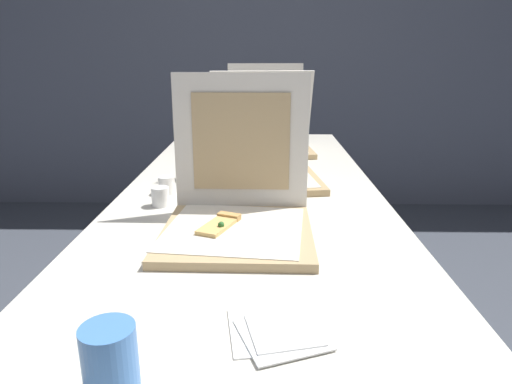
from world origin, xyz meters
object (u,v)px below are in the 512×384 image
object	(u,v)px
pizza_box_back	(269,138)
cup_white_near_center	(160,197)
cup_printed_front	(110,362)
pizza_box_middle	(264,165)
table	(251,208)
cup_white_mid	(167,185)
cup_white_far	(200,160)
napkin_pile	(278,331)
pizza_box_front	(237,211)

from	to	relation	value
pizza_box_back	cup_white_near_center	bearing A→B (deg)	-117.57
cup_printed_front	pizza_box_middle	bearing A→B (deg)	79.32
table	cup_printed_front	world-z (taller)	cup_printed_front
cup_white_mid	cup_printed_front	bearing A→B (deg)	-82.83
table	cup_white_mid	world-z (taller)	cup_white_mid
pizza_box_back	cup_printed_front	world-z (taller)	pizza_box_back
cup_white_far	napkin_pile	size ratio (longest dim) A/B	0.32
napkin_pile	cup_white_mid	bearing A→B (deg)	114.03
pizza_box_front	table	bearing A→B (deg)	86.66
napkin_pile	table	bearing A→B (deg)	95.03
pizza_box_front	cup_printed_front	world-z (taller)	pizza_box_front
pizza_box_front	cup_white_far	xyz separation A→B (m)	(-0.19, 0.67, -0.03)
pizza_box_front	cup_white_far	size ratio (longest dim) A/B	6.79
cup_white_far	pizza_box_back	bearing A→B (deg)	51.78
pizza_box_back	cup_white_far	distance (m)	0.45
pizza_box_front	pizza_box_back	world-z (taller)	same
cup_white_far	cup_white_mid	distance (m)	0.36
pizza_box_middle	cup_white_mid	distance (m)	0.36
cup_white_mid	table	bearing A→B (deg)	-0.52
table	pizza_box_back	distance (m)	0.72
cup_white_far	cup_white_near_center	world-z (taller)	same
pizza_box_back	napkin_pile	bearing A→B (deg)	-95.62
cup_white_near_center	cup_printed_front	distance (m)	0.79
cup_white_near_center	pizza_box_back	bearing A→B (deg)	68.10
cup_white_far	cup_printed_front	world-z (taller)	cup_printed_front
pizza_box_middle	cup_white_far	distance (m)	0.32
pizza_box_front	cup_white_near_center	world-z (taller)	pizza_box_front
pizza_box_middle	cup_white_mid	world-z (taller)	pizza_box_middle
cup_white_mid	pizza_box_back	bearing A→B (deg)	64.39
napkin_pile	cup_printed_front	bearing A→B (deg)	-147.34
table	cup_white_far	xyz separation A→B (m)	(-0.21, 0.35, 0.07)
pizza_box_front	cup_white_mid	xyz separation A→B (m)	(-0.25, 0.32, -0.03)
cup_white_far	napkin_pile	distance (m)	1.15
pizza_box_front	cup_white_far	bearing A→B (deg)	106.60
pizza_box_back	cup_white_near_center	xyz separation A→B (m)	(-0.33, -0.82, -0.03)
pizza_box_middle	napkin_pile	bearing A→B (deg)	-95.87
cup_white_far	pizza_box_front	bearing A→B (deg)	-74.45
pizza_box_front	pizza_box_middle	bearing A→B (deg)	83.10
pizza_box_middle	pizza_box_back	xyz separation A→B (m)	(0.02, 0.54, 0.00)
pizza_box_front	cup_printed_front	xyz separation A→B (m)	(-0.13, -0.58, -0.00)
cup_white_far	napkin_pile	world-z (taller)	cup_white_far
pizza_box_middle	cup_printed_front	world-z (taller)	pizza_box_middle
pizza_box_middle	cup_white_mid	xyz separation A→B (m)	(-0.32, -0.17, -0.03)
pizza_box_middle	cup_printed_front	size ratio (longest dim) A/B	3.96
cup_white_near_center	cup_printed_front	world-z (taller)	cup_printed_front
pizza_box_front	cup_white_near_center	distance (m)	0.32
table	pizza_box_middle	distance (m)	0.20
pizza_box_front	napkin_pile	bearing A→B (deg)	-77.17
pizza_box_back	cup_white_far	world-z (taller)	pizza_box_back
cup_white_far	cup_printed_front	bearing A→B (deg)	-87.55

